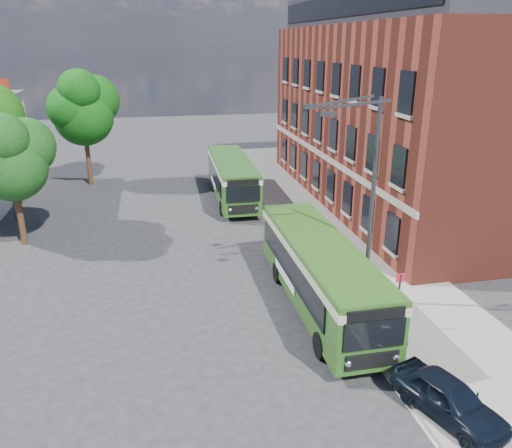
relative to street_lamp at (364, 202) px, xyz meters
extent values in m
plane|color=#28282A|center=(-4.84, 2.00, -4.79)|extent=(120.00, 120.00, 0.00)
cube|color=gray|center=(2.16, 10.00, -4.72)|extent=(6.00, 48.00, 0.15)
cube|color=beige|center=(-0.89, 10.00, -4.79)|extent=(0.12, 48.00, 0.01)
cube|color=maroon|center=(9.16, 14.00, 1.21)|extent=(12.00, 26.00, 12.00)
cube|color=#B0A495|center=(3.12, 14.00, -1.19)|extent=(0.12, 26.00, 0.35)
cube|color=#202228|center=(9.16, 14.00, 8.31)|extent=(10.80, 24.80, 2.20)
cube|color=black|center=(3.73, 14.00, 8.31)|extent=(0.08, 24.00, 1.40)
cylinder|color=#35373A|center=(-17.34, 15.00, -0.29)|extent=(0.10, 0.10, 9.00)
cube|color=#AF2014|center=(-16.89, 15.00, 3.81)|extent=(0.90, 0.02, 0.60)
cylinder|color=#35373A|center=(0.36, 0.00, -4.64)|extent=(0.44, 0.44, 0.30)
cylinder|color=#35373A|center=(0.36, 0.00, -0.29)|extent=(0.18, 0.18, 9.00)
cube|color=#35373A|center=(-0.87, -0.60, 4.01)|extent=(2.58, 0.46, 0.37)
cube|color=#35373A|center=(-0.87, 0.60, 4.01)|extent=(2.58, 0.46, 0.37)
cube|color=#35373A|center=(-2.11, -1.08, 3.76)|extent=(0.55, 0.22, 0.16)
cube|color=#35373A|center=(-2.11, 1.08, 3.76)|extent=(0.55, 0.22, 0.16)
cylinder|color=#35373A|center=(0.76, -2.20, -3.54)|extent=(0.08, 0.08, 2.50)
cube|color=red|center=(0.76, -2.20, -2.44)|extent=(0.35, 0.04, 0.35)
cube|color=#2C5C1D|center=(-1.64, 0.34, -3.02)|extent=(2.54, 10.90, 2.45)
cube|color=#2C5C1D|center=(-1.64, 0.34, -4.29)|extent=(2.58, 10.94, 0.14)
cube|color=black|center=(-2.92, 0.64, -2.89)|extent=(0.11, 9.09, 1.10)
cube|color=black|center=(-0.36, 0.65, -2.89)|extent=(0.11, 9.09, 1.10)
cube|color=beige|center=(-1.64, 0.34, -2.19)|extent=(2.60, 10.96, 0.32)
cube|color=#2C5C1D|center=(-1.64, 0.34, -1.83)|extent=(2.44, 10.80, 0.12)
cube|color=black|center=(-1.62, -5.14, -2.84)|extent=(2.15, 0.09, 1.05)
cube|color=black|center=(-1.62, -5.15, -2.09)|extent=(2.00, 0.09, 0.38)
cube|color=black|center=(-1.62, -5.15, -3.84)|extent=(1.90, 0.09, 0.55)
sphere|color=silver|center=(-2.47, -5.13, -3.84)|extent=(0.26, 0.26, 0.26)
sphere|color=silver|center=(-0.77, -5.12, -3.84)|extent=(0.26, 0.26, 0.26)
cube|color=black|center=(-1.66, 5.82, -2.79)|extent=(2.00, 0.09, 0.90)
cube|color=white|center=(-2.93, 1.34, -3.64)|extent=(0.05, 3.20, 0.45)
cylinder|color=black|center=(-2.79, -3.31, -4.29)|extent=(0.28, 1.00, 1.00)
cylinder|color=black|center=(-0.45, -3.30, -4.29)|extent=(0.28, 1.00, 1.00)
cylinder|color=black|center=(-2.82, 2.99, -4.29)|extent=(0.28, 1.00, 1.00)
cylinder|color=black|center=(-0.48, 2.99, -4.29)|extent=(0.28, 1.00, 1.00)
cube|color=#2B5C1E|center=(-2.78, 16.77, -3.02)|extent=(2.79, 10.51, 2.45)
cube|color=#2B5C1E|center=(-2.78, 16.77, -4.29)|extent=(2.83, 10.55, 0.14)
cube|color=black|center=(-4.05, 17.11, -2.89)|extent=(0.32, 8.64, 1.10)
cube|color=black|center=(-1.49, 17.03, -2.89)|extent=(0.32, 8.64, 1.10)
cube|color=beige|center=(-2.78, 16.77, -2.19)|extent=(2.85, 10.57, 0.32)
cube|color=#2B5C1E|center=(-2.78, 16.77, -1.83)|extent=(2.68, 10.41, 0.12)
cube|color=black|center=(-2.92, 11.52, -2.84)|extent=(2.15, 0.14, 1.05)
cube|color=black|center=(-2.92, 11.51, -2.09)|extent=(2.00, 0.14, 0.38)
cube|color=black|center=(-2.92, 11.51, -3.84)|extent=(1.90, 0.13, 0.55)
sphere|color=silver|center=(-3.77, 11.55, -3.84)|extent=(0.26, 0.26, 0.26)
sphere|color=silver|center=(-2.07, 11.51, -3.84)|extent=(0.26, 0.26, 0.26)
cube|color=black|center=(-2.63, 22.02, -2.79)|extent=(2.00, 0.14, 0.90)
cube|color=white|center=(-4.04, 17.81, -3.64)|extent=(0.13, 3.20, 0.45)
cylinder|color=black|center=(-4.04, 13.38, -4.29)|extent=(0.31, 1.01, 1.00)
cylinder|color=black|center=(-1.70, 13.32, -4.29)|extent=(0.31, 1.01, 1.00)
cylinder|color=black|center=(-3.88, 19.22, -4.29)|extent=(0.31, 1.01, 1.00)
cylinder|color=black|center=(-1.54, 19.16, -4.29)|extent=(0.31, 1.01, 1.00)
imported|color=black|center=(-0.04, -7.20, -4.01)|extent=(2.63, 4.01, 1.27)
imported|color=black|center=(0.20, -0.84, -3.70)|extent=(0.81, 0.69, 1.87)
imported|color=black|center=(0.35, -3.31, -3.88)|extent=(0.88, 0.77, 1.53)
cylinder|color=#3C2515|center=(-15.92, 10.69, -3.18)|extent=(0.36, 0.36, 3.23)
sphere|color=#164514|center=(-15.92, 10.69, -0.24)|extent=(3.82, 3.82, 3.82)
sphere|color=#164514|center=(-15.18, 11.28, 0.71)|extent=(3.23, 3.23, 3.23)
sphere|color=#164514|center=(-15.92, 9.96, 1.45)|extent=(2.64, 2.64, 2.64)
cylinder|color=#3C2515|center=(-13.44, 23.27, -2.84)|extent=(0.36, 0.36, 3.90)
sphere|color=#0E460E|center=(-13.44, 23.27, 0.70)|extent=(4.60, 4.60, 4.60)
sphere|color=#0E460E|center=(-12.55, 23.98, 1.85)|extent=(3.90, 3.90, 3.90)
sphere|color=#0E460E|center=(-14.23, 22.65, 1.41)|extent=(3.54, 3.54, 3.54)
sphere|color=#0E460E|center=(-13.44, 22.39, 2.74)|extent=(3.19, 3.19, 3.19)
camera|label=1|loc=(-8.30, -18.11, 6.16)|focal=35.00mm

